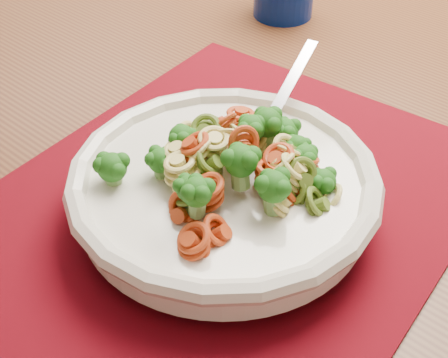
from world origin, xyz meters
TOP-DOWN VIEW (x-y plane):
  - dining_table at (-0.49, -0.60)m, footprint 1.70×1.38m
  - placemat at (-0.45, -0.71)m, footprint 0.62×0.56m
  - pasta_bowl at (-0.45, -0.71)m, footprint 0.28×0.28m
  - pasta_broccoli_heap at (-0.45, -0.71)m, footprint 0.23×0.23m
  - fork at (-0.40, -0.69)m, footprint 0.17×0.12m

SIDE VIEW (x-z plane):
  - dining_table at x=-0.49m, z-range 0.29..1.08m
  - placemat at x=-0.45m, z-range 0.78..0.79m
  - pasta_bowl at x=-0.45m, z-range 0.79..0.84m
  - fork at x=-0.40m, z-range 0.79..0.87m
  - pasta_broccoli_heap at x=-0.45m, z-range 0.80..0.86m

